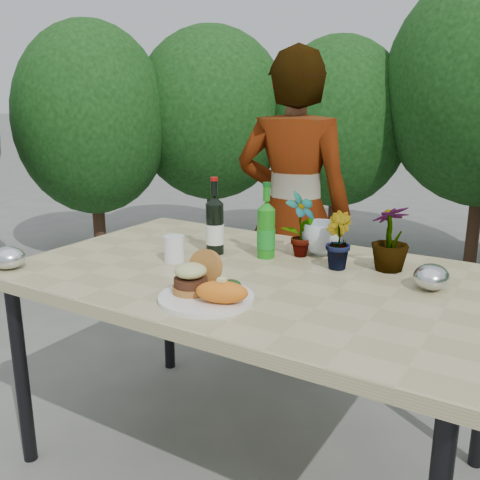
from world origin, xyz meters
The scene contains 18 objects.
ground centered at (0.00, 0.00, 0.00)m, with size 80.00×80.00×0.00m, color #60605C.
patio_table centered at (0.00, 0.00, 0.69)m, with size 1.60×1.00×0.75m.
shrub_hedge centered at (0.17, 1.61, 1.16)m, with size 6.87×5.25×2.28m.
dinner_plate centered at (0.02, -0.30, 0.76)m, with size 0.28×0.28×0.01m, color white.
burger_stack centered at (-0.04, -0.28, 0.81)m, with size 0.11×0.16×0.11m.
sweet_potato centered at (0.09, -0.32, 0.80)m, with size 0.15×0.08×0.06m, color orange.
grilled_veg centered at (0.04, -0.21, 0.78)m, with size 0.08×0.05×0.03m.
wine_bottle centered at (-0.23, 0.12, 0.86)m, with size 0.07×0.07×0.29m.
sparkling_water centered at (-0.04, 0.17, 0.85)m, with size 0.07×0.07×0.28m.
plastic_cup centered at (-0.30, -0.04, 0.80)m, with size 0.07×0.07×0.10m, color white.
seedling_left centered at (0.06, 0.25, 0.87)m, with size 0.13×0.09×0.24m, color #2A5E20.
seedling_mid centered at (0.22, 0.19, 0.85)m, with size 0.11×0.09×0.20m, color #21561D.
seedling_right centered at (0.39, 0.26, 0.86)m, with size 0.13×0.13×0.23m, color #266020.
blue_bowl centered at (0.11, 0.32, 0.81)m, with size 0.15×0.15×0.12m, color silver.
foil_packet_left centered at (-0.74, -0.41, 0.79)m, with size 0.13×0.11×0.08m, color silver.
foil_packet_right centered at (0.55, 0.14, 0.79)m, with size 0.13×0.11×0.08m, color silver.
person centered at (-0.24, 0.81, 0.78)m, with size 0.57×0.37×1.55m, color #A66753.
terracotta_pot centered at (-1.60, 2.09, 0.07)m, with size 0.17×0.17×0.14m.
Camera 1 is at (0.86, -1.49, 1.32)m, focal length 40.00 mm.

